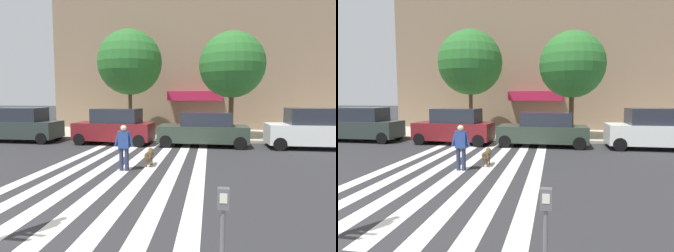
# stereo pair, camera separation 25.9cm
# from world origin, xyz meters

# --- Properties ---
(ground_plane) EXTENTS (160.00, 160.00, 0.00)m
(ground_plane) POSITION_xyz_m (0.00, 6.50, 0.00)
(ground_plane) COLOR #2B2B2D
(sidewalk_far) EXTENTS (80.00, 6.00, 0.15)m
(sidewalk_far) POSITION_xyz_m (0.00, 16.00, 0.07)
(sidewalk_far) COLOR #B3AC98
(sidewalk_far) RESTS_ON ground_plane
(crosswalk_stripes) EXTENTS (5.85, 12.40, 0.01)m
(crosswalk_stripes) POSITION_xyz_m (1.44, 6.50, 0.00)
(crosswalk_stripes) COLOR silver
(crosswalk_stripes) RESTS_ON ground_plane
(parking_meter_curbside) EXTENTS (0.14, 0.11, 1.36)m
(parking_meter_curbside) POSITION_xyz_m (4.68, -0.45, 1.03)
(parking_meter_curbside) COLOR #515456
(parking_meter_curbside) RESTS_ON sidewalk_near
(parked_car_near_curb) EXTENTS (4.90, 1.93, 2.02)m
(parked_car_near_curb) POSITION_xyz_m (-6.75, 11.66, 0.97)
(parked_car_near_curb) COLOR #2D3734
(parked_car_near_curb) RESTS_ON ground_plane
(parked_car_behind_first) EXTENTS (4.43, 2.05, 2.00)m
(parked_car_behind_first) POSITION_xyz_m (-0.82, 11.65, 0.97)
(parked_car_behind_first) COLOR maroon
(parked_car_behind_first) RESTS_ON ground_plane
(parked_car_third_in_line) EXTENTS (4.74, 2.02, 1.83)m
(parked_car_third_in_line) POSITION_xyz_m (4.17, 11.66, 0.89)
(parked_car_third_in_line) COLOR #2F3C31
(parked_car_third_in_line) RESTS_ON ground_plane
(parked_car_fourth_in_line) EXTENTS (4.26, 2.01, 2.08)m
(parked_car_fourth_in_line) POSITION_xyz_m (9.60, 11.66, 1.01)
(parked_car_fourth_in_line) COLOR silver
(parked_car_fourth_in_line) RESTS_ON ground_plane
(street_tree_nearest) EXTENTS (4.36, 4.36, 7.01)m
(street_tree_nearest) POSITION_xyz_m (-0.92, 15.18, 4.97)
(street_tree_nearest) COLOR #4C3823
(street_tree_nearest) RESTS_ON sidewalk_far
(street_tree_middle) EXTENTS (3.97, 3.97, 6.42)m
(street_tree_middle) POSITION_xyz_m (5.75, 14.06, 4.58)
(street_tree_middle) COLOR #4C3823
(street_tree_middle) RESTS_ON sidewalk_far
(pedestrian_dog_walker) EXTENTS (0.71, 0.25, 1.64)m
(pedestrian_dog_walker) POSITION_xyz_m (1.48, 5.86, 0.93)
(pedestrian_dog_walker) COLOR #282D4C
(pedestrian_dog_walker) RESTS_ON ground_plane
(dog_on_leash) EXTENTS (0.28, 0.95, 0.65)m
(dog_on_leash) POSITION_xyz_m (2.22, 6.72, 0.44)
(dog_on_leash) COLOR brown
(dog_on_leash) RESTS_ON ground_plane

